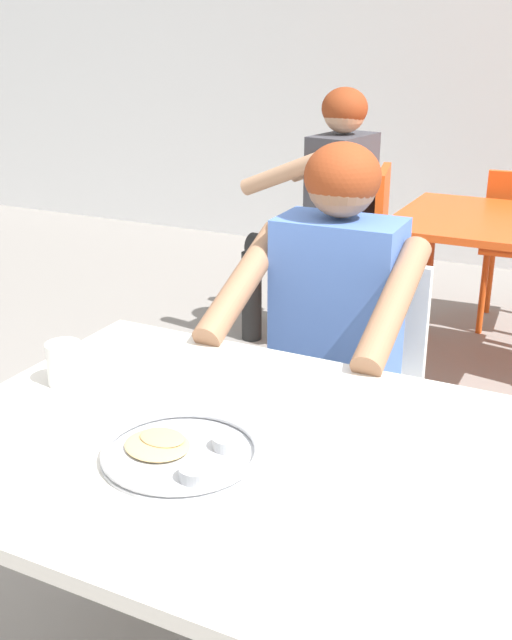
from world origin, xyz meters
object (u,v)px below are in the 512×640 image
Objects in this scene: table_background_red at (495,239)px; patron_background at (324,197)px; diner_foreground at (326,327)px; chair_red_left at (356,245)px; chair_foreground at (348,373)px; table_foreground at (230,473)px; thali_tray at (181,451)px; drinking_cup at (64,362)px.

patron_background reaches higher than table_background_red.
diner_foreground reaches higher than chair_red_left.
chair_foreground is 0.32m from diner_foreground.
patron_background is (-0.15, -0.05, 0.22)m from chair_red_left.
thali_tray is at bearing -120.33° from table_foreground.
drinking_cup is 0.08× the size of diner_foreground.
thali_tray is 0.35× the size of table_background_red.
chair_red_left is at bearing 101.56° from thali_tray.
chair_foreground is at bearing -64.95° from patron_background.
chair_foreground is at bearing 91.11° from diner_foreground.
table_background_red is 0.94× the size of chair_red_left.
drinking_cup is (-0.39, 0.15, 0.04)m from thali_tray.
diner_foreground is at bearing 91.84° from thali_tray.
drinking_cup is at bearing 158.72° from thali_tray.
diner_foreground reaches higher than table_background_red.
chair_red_left is at bearing 108.58° from chair_foreground.
chair_foreground is 0.66× the size of patron_background.
thali_tray is 2.38m from chair_red_left.
chair_foreground is at bearing -71.42° from chair_red_left.
chair_foreground is 1.28m from table_background_red.
thali_tray is 2.35m from patron_background.
chair_red_left is 0.27m from patron_background.
thali_tray is 2.27m from table_background_red.
chair_foreground reaches higher than thali_tray.
chair_red_left is (-0.45, 1.33, 0.03)m from chair_foreground.
drinking_cup is 2.18m from table_background_red.
table_background_red is (0.16, 2.26, -0.11)m from thali_tray.
table_foreground is 1.39× the size of table_background_red.
table_background_red is 0.65m from chair_red_left.
table_foreground is at bearing -76.70° from chair_red_left.
chair_foreground is 1.40m from chair_red_left.
thali_tray is 0.25× the size of diner_foreground.
table_foreground is 0.93m from chair_foreground.
patron_background reaches higher than table_foreground.
table_foreground reaches higher than table_background_red.
chair_red_left reaches higher than table_foreground.
drinking_cup is at bearing 171.98° from table_foreground.
table_foreground is 0.93× the size of patron_background.
drinking_cup is 0.11× the size of chair_red_left.
thali_tray is at bearing -88.16° from diner_foreground.
chair_foreground is at bearing 95.16° from table_foreground.
table_foreground is at bearing -92.95° from table_background_red.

